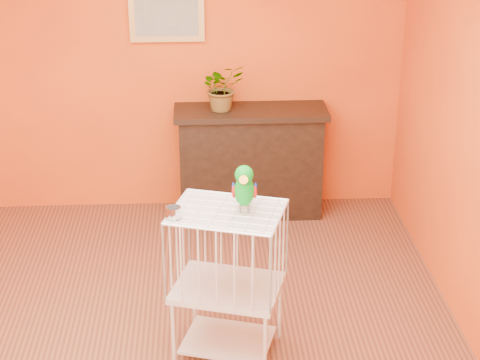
{
  "coord_description": "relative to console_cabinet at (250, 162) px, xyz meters",
  "views": [
    {
      "loc": [
        0.25,
        -4.38,
        3.11
      ],
      "look_at": [
        0.49,
        -0.01,
        1.2
      ],
      "focal_mm": 60.0,
      "sensor_mm": 36.0,
      "label": 1
    }
  ],
  "objects": [
    {
      "name": "console_cabinet",
      "position": [
        0.0,
        0.0,
        0.0
      ],
      "size": [
        1.29,
        0.46,
        0.96
      ],
      "color": "black",
      "rests_on": "ground"
    },
    {
      "name": "parrot",
      "position": [
        -0.18,
        -2.08,
        0.69
      ],
      "size": [
        0.16,
        0.28,
        0.32
      ],
      "rotation": [
        0.0,
        0.0,
        -0.1
      ],
      "color": "#59544C",
      "rests_on": "birdcage"
    },
    {
      "name": "feed_cup",
      "position": [
        -0.6,
        -2.14,
        0.57
      ],
      "size": [
        0.09,
        0.09,
        0.06
      ],
      "primitive_type": "cylinder",
      "color": "silver",
      "rests_on": "birdcage"
    },
    {
      "name": "potted_plant",
      "position": [
        -0.24,
        -0.03,
        0.63
      ],
      "size": [
        0.48,
        0.5,
        0.31
      ],
      "primitive_type": "imported",
      "rotation": [
        0.0,
        0.0,
        0.41
      ],
      "color": "#26722D",
      "rests_on": "console_cabinet"
    },
    {
      "name": "ground",
      "position": [
        -0.68,
        -2.02,
        -0.48
      ],
      "size": [
        4.5,
        4.5,
        0.0
      ],
      "primitive_type": "plane",
      "color": "brown",
      "rests_on": "ground"
    },
    {
      "name": "birdcage",
      "position": [
        -0.28,
        -2.06,
        0.04
      ],
      "size": [
        0.77,
        0.67,
        1.01
      ],
      "rotation": [
        0.0,
        0.0,
        -0.3
      ],
      "color": "beige",
      "rests_on": "ground"
    },
    {
      "name": "framed_picture",
      "position": [
        -0.68,
        0.19,
        1.27
      ],
      "size": [
        0.62,
        0.04,
        0.5
      ],
      "color": "#B88641",
      "rests_on": "room_shell"
    },
    {
      "name": "room_shell",
      "position": [
        -0.68,
        -2.02,
        1.1
      ],
      "size": [
        4.5,
        4.5,
        4.5
      ],
      "color": "#E65515",
      "rests_on": "ground"
    }
  ]
}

